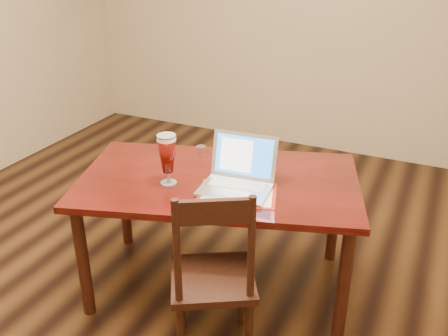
% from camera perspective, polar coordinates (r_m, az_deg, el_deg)
% --- Properties ---
extents(ground, '(5.00, 5.00, 0.00)m').
position_cam_1_polar(ground, '(3.13, -5.80, -13.34)').
color(ground, black).
rests_on(ground, ground).
extents(dining_table, '(1.72, 1.28, 1.00)m').
position_cam_1_polar(dining_table, '(2.79, -0.70, -2.58)').
color(dining_table, '#540E0B').
rests_on(dining_table, ground).
extents(dining_chair, '(0.54, 0.53, 0.95)m').
position_cam_1_polar(dining_chair, '(2.46, -1.26, -12.44)').
color(dining_chair, black).
rests_on(dining_chair, ground).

